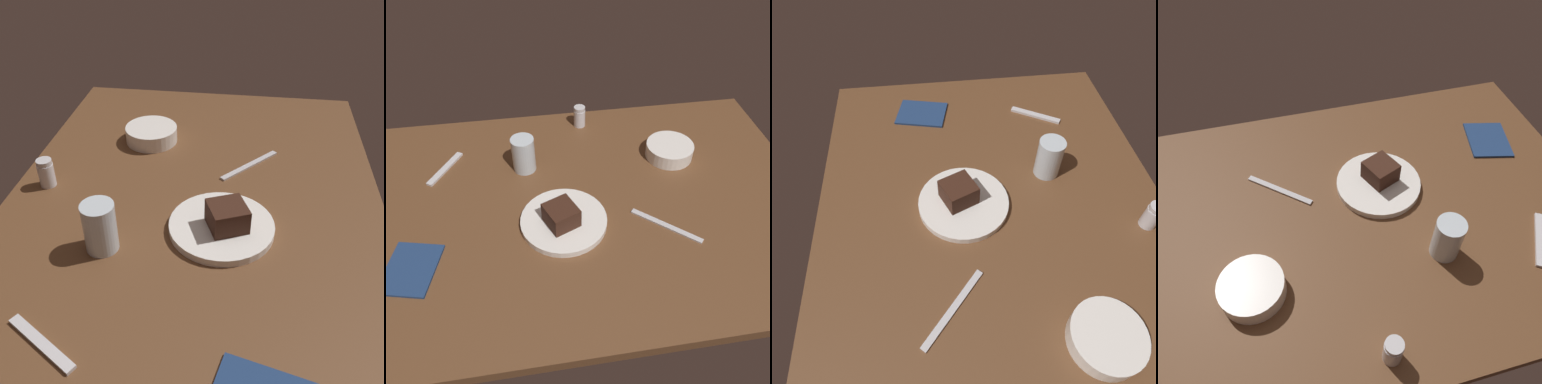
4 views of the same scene
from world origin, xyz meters
TOP-DOWN VIEW (x-y plane):
  - dining_table at (0.00, 0.00)cm, footprint 120.00×84.00cm
  - dessert_plate at (7.60, 7.08)cm, footprint 21.64×21.64cm
  - chocolate_cake_slice at (8.31, 8.16)cm, footprint 9.41×9.53cm
  - salt_shaker at (-3.01, -34.44)cm, footprint 3.72×3.72cm
  - water_glass at (15.89, -15.55)cm, footprint 6.47×6.47cm
  - side_bowl at (-26.75, -14.74)cm, footprint 13.80×13.80cm
  - dessert_spoon at (38.62, -18.59)cm, footprint 9.34×13.75cm
  - butter_knife at (-17.46, 12.08)cm, footprint 15.12×13.69cm
  - folded_napkin at (43.67, 15.61)cm, footprint 14.30×16.51cm

SIDE VIEW (x-z plane):
  - dining_table at x=0.00cm, z-range 0.00..3.00cm
  - butter_knife at x=-17.46cm, z-range 3.00..3.50cm
  - folded_napkin at x=43.67cm, z-range 3.00..3.60cm
  - dessert_spoon at x=38.62cm, z-range 3.00..3.70cm
  - dessert_plate at x=7.60cm, z-range 3.00..4.67cm
  - side_bowl at x=-26.75cm, z-range 3.00..7.14cm
  - salt_shaker at x=-3.01cm, z-range 2.95..9.77cm
  - chocolate_cake_slice at x=8.31cm, z-range 4.67..9.87cm
  - water_glass at x=15.89cm, z-range 3.00..13.37cm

